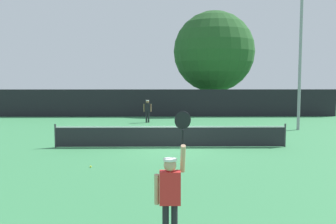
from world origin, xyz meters
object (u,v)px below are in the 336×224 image
(tennis_ball, at_px, (91,167))
(player_serving, at_px, (171,189))
(parked_car_mid, at_px, (135,104))
(large_tree, at_px, (214,52))
(light_pole, at_px, (301,44))
(player_receiving, at_px, (147,109))
(parked_car_near, at_px, (87,102))

(tennis_ball, bearing_deg, player_serving, -66.93)
(tennis_ball, bearing_deg, parked_car_mid, 90.27)
(large_tree, bearing_deg, light_pole, -75.04)
(tennis_ball, relative_size, parked_car_mid, 0.02)
(player_receiving, relative_size, light_pole, 0.17)
(large_tree, bearing_deg, parked_car_near, 168.19)
(light_pole, distance_m, parked_car_near, 22.87)
(player_receiving, bearing_deg, large_tree, -123.72)
(light_pole, bearing_deg, tennis_ball, -138.16)
(player_serving, distance_m, light_pole, 18.46)
(player_receiving, bearing_deg, player_serving, 93.52)
(tennis_ball, relative_size, large_tree, 0.01)
(player_serving, bearing_deg, parked_car_mid, 95.41)
(parked_car_mid, bearing_deg, tennis_ball, -89.26)
(player_receiving, xyz_separation_m, tennis_ball, (-1.44, -13.76, -0.95))
(light_pole, relative_size, parked_car_near, 2.16)
(parked_car_near, bearing_deg, player_serving, -72.69)
(light_pole, bearing_deg, player_receiving, 156.91)
(player_receiving, height_order, tennis_ball, player_receiving)
(light_pole, distance_m, large_tree, 13.44)
(player_receiving, relative_size, large_tree, 0.17)
(player_receiving, relative_size, parked_car_mid, 0.38)
(player_receiving, bearing_deg, parked_car_mid, -80.59)
(player_serving, distance_m, large_tree, 29.73)
(player_receiving, distance_m, large_tree, 11.76)
(large_tree, height_order, parked_car_near, large_tree)
(light_pole, height_order, parked_car_near, light_pole)
(player_serving, distance_m, parked_car_near, 32.60)
(light_pole, relative_size, parked_car_mid, 2.21)
(player_serving, xyz_separation_m, tennis_ball, (-2.67, 6.27, -1.07))
(tennis_ball, distance_m, parked_car_mid, 23.11)
(parked_car_mid, bearing_deg, player_receiving, -80.12)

